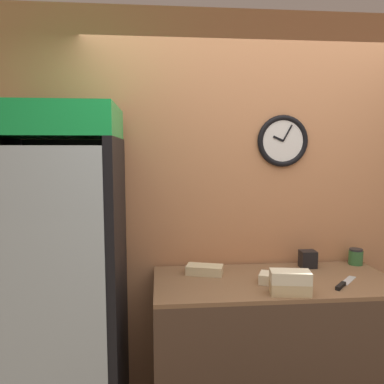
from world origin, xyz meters
TOP-DOWN VIEW (x-y plane):
  - wall_back at (0.00, 1.27)m, footprint 5.20×0.09m
  - prep_counter at (0.00, 0.89)m, footprint 1.54×0.67m
  - beverage_cooler at (-1.32, 0.92)m, footprint 0.72×0.70m
  - sandwich_stack_bottom at (0.01, 0.63)m, footprint 0.24×0.15m
  - sandwich_stack_middle at (0.01, 0.63)m, footprint 0.24×0.15m
  - sandwich_flat_left at (-0.00, 0.80)m, footprint 0.27×0.21m
  - sandwich_flat_right at (-0.44, 1.03)m, footprint 0.26×0.18m
  - chefs_knife at (0.38, 0.74)m, footprint 0.24×0.25m
  - condiment_jar at (0.68, 1.14)m, footprint 0.10×0.10m
  - napkin_dispenser at (0.31, 1.11)m, footprint 0.11×0.09m

SIDE VIEW (x-z plane):
  - prep_counter at x=0.00m, z-range 0.00..0.91m
  - chefs_knife at x=0.38m, z-range 0.91..0.93m
  - sandwich_flat_right at x=-0.44m, z-range 0.91..0.97m
  - sandwich_flat_left at x=0.00m, z-range 0.91..0.98m
  - sandwich_stack_bottom at x=0.01m, z-range 0.91..0.98m
  - condiment_jar at x=0.68m, z-range 0.91..1.03m
  - napkin_dispenser at x=0.31m, z-range 0.91..1.03m
  - sandwich_stack_middle at x=0.01m, z-range 0.98..1.05m
  - beverage_cooler at x=-1.32m, z-range 0.09..2.08m
  - wall_back at x=0.00m, z-range 0.00..2.70m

